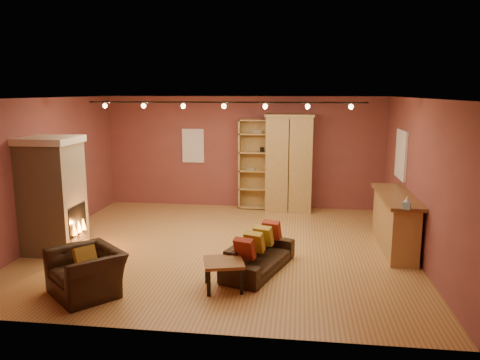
# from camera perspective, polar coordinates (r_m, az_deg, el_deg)

# --- Properties ---
(floor) EXTENTS (7.00, 7.00, 0.00)m
(floor) POSITION_cam_1_polar(r_m,az_deg,el_deg) (9.02, -2.09, -8.12)
(floor) COLOR olive
(floor) RESTS_ON ground
(ceiling) EXTENTS (7.00, 7.00, 0.00)m
(ceiling) POSITION_cam_1_polar(r_m,az_deg,el_deg) (8.54, -2.22, 9.96)
(ceiling) COLOR brown
(ceiling) RESTS_ON back_wall
(back_wall) EXTENTS (7.00, 0.02, 2.80)m
(back_wall) POSITION_cam_1_polar(r_m,az_deg,el_deg) (11.85, 0.44, 3.40)
(back_wall) COLOR brown
(back_wall) RESTS_ON floor
(left_wall) EXTENTS (0.02, 6.50, 2.80)m
(left_wall) POSITION_cam_1_polar(r_m,az_deg,el_deg) (9.86, -22.64, 1.07)
(left_wall) COLOR brown
(left_wall) RESTS_ON floor
(right_wall) EXTENTS (0.02, 6.50, 2.80)m
(right_wall) POSITION_cam_1_polar(r_m,az_deg,el_deg) (8.80, 20.94, 0.11)
(right_wall) COLOR brown
(right_wall) RESTS_ON floor
(fireplace) EXTENTS (1.01, 0.98, 2.12)m
(fireplace) POSITION_cam_1_polar(r_m,az_deg,el_deg) (9.19, -21.85, -1.69)
(fireplace) COLOR tan
(fireplace) RESTS_ON floor
(back_window) EXTENTS (0.56, 0.04, 0.86)m
(back_window) POSITION_cam_1_polar(r_m,az_deg,el_deg) (12.04, -5.74, 4.18)
(back_window) COLOR silver
(back_window) RESTS_ON back_wall
(bookcase) EXTENTS (0.92, 0.36, 2.24)m
(bookcase) POSITION_cam_1_polar(r_m,az_deg,el_deg) (11.73, 2.13, 2.04)
(bookcase) COLOR tan
(bookcase) RESTS_ON floor
(armoire) EXTENTS (1.17, 0.67, 2.38)m
(armoire) POSITION_cam_1_polar(r_m,az_deg,el_deg) (11.50, 5.99, 2.09)
(armoire) COLOR tan
(armoire) RESTS_ON floor
(bar_counter) EXTENTS (0.59, 2.19, 1.05)m
(bar_counter) POSITION_cam_1_polar(r_m,az_deg,el_deg) (9.22, 18.33, -4.81)
(bar_counter) COLOR tan
(bar_counter) RESTS_ON floor
(tissue_box) EXTENTS (0.14, 0.14, 0.21)m
(tissue_box) POSITION_cam_1_polar(r_m,az_deg,el_deg) (8.02, 19.67, -2.72)
(tissue_box) COLOR #83B6D2
(tissue_box) RESTS_ON bar_counter
(right_window) EXTENTS (0.05, 0.90, 1.00)m
(right_window) POSITION_cam_1_polar(r_m,az_deg,el_deg) (10.11, 19.05, 2.96)
(right_window) COLOR silver
(right_window) RESTS_ON right_wall
(loveseat) EXTENTS (1.01, 1.76, 0.73)m
(loveseat) POSITION_cam_1_polar(r_m,az_deg,el_deg) (7.78, 2.32, -8.55)
(loveseat) COLOR black
(loveseat) RESTS_ON floor
(armchair) EXTENTS (1.20, 1.17, 0.89)m
(armchair) POSITION_cam_1_polar(r_m,az_deg,el_deg) (7.23, -18.27, -9.80)
(armchair) COLOR black
(armchair) RESTS_ON floor
(coffee_table) EXTENTS (0.70, 0.70, 0.44)m
(coffee_table) POSITION_cam_1_polar(r_m,az_deg,el_deg) (7.09, -2.01, -10.31)
(coffee_table) COLOR brown
(coffee_table) RESTS_ON floor
(track_rail) EXTENTS (5.20, 0.09, 0.13)m
(track_rail) POSITION_cam_1_polar(r_m,az_deg,el_deg) (8.73, -1.99, 9.21)
(track_rail) COLOR black
(track_rail) RESTS_ON ceiling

